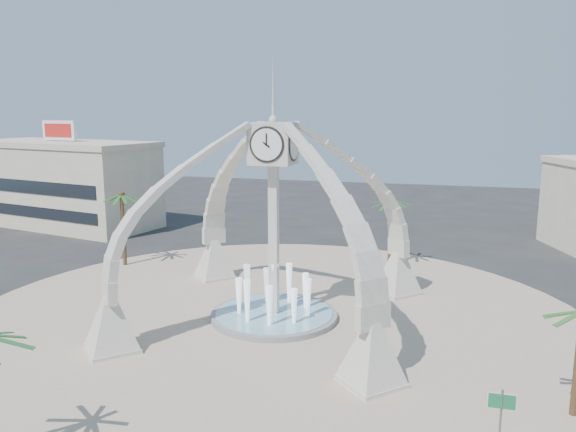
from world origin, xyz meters
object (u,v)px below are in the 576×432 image
(clock_tower, at_px, (274,218))
(street_sign, at_px, (501,410))
(fountain, at_px, (274,314))
(palm_west, at_px, (121,196))
(palm_north, at_px, (391,200))

(clock_tower, bearing_deg, street_sign, -43.10)
(fountain, height_order, palm_west, palm_west)
(palm_north, xyz_separation_m, street_sign, (6.65, -25.88, -3.66))
(palm_west, distance_m, street_sign, 34.96)
(fountain, xyz_separation_m, palm_north, (5.79, 14.24, 5.40))
(palm_west, bearing_deg, fountain, -27.99)
(clock_tower, xyz_separation_m, street_sign, (12.44, -11.64, -4.46))
(clock_tower, xyz_separation_m, fountain, (0.00, 0.00, -6.20))
(palm_west, bearing_deg, palm_north, 14.95)
(clock_tower, relative_size, palm_north, 2.77)
(fountain, height_order, street_sign, fountain)
(palm_north, bearing_deg, street_sign, -75.59)
(fountain, relative_size, palm_west, 1.18)
(palm_west, bearing_deg, street_sign, -35.34)
(fountain, bearing_deg, palm_west, 152.01)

